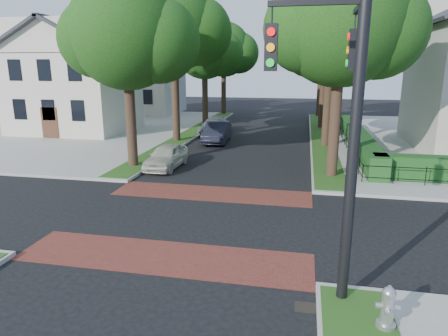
{
  "coord_description": "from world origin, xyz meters",
  "views": [
    {
      "loc": [
        3.99,
        -13.72,
        5.67
      ],
      "look_at": [
        0.85,
        1.81,
        1.6
      ],
      "focal_mm": 32.0,
      "sensor_mm": 36.0,
      "label": 1
    }
  ],
  "objects_px": {
    "parked_car_middle": "(217,132)",
    "fire_hydrant": "(387,308)",
    "parked_car_front": "(166,156)",
    "parked_car_rear": "(214,126)",
    "traffic_signal": "(346,110)"
  },
  "relations": [
    {
      "from": "parked_car_middle",
      "to": "fire_hydrant",
      "type": "relative_size",
      "value": 4.68
    },
    {
      "from": "fire_hydrant",
      "to": "parked_car_front",
      "type": "bearing_deg",
      "value": 125.44
    },
    {
      "from": "parked_car_rear",
      "to": "fire_hydrant",
      "type": "distance_m",
      "value": 26.76
    },
    {
      "from": "traffic_signal",
      "to": "parked_car_middle",
      "type": "bearing_deg",
      "value": 110.23
    },
    {
      "from": "parked_car_front",
      "to": "parked_car_rear",
      "type": "distance_m",
      "value": 12.07
    },
    {
      "from": "parked_car_front",
      "to": "parked_car_middle",
      "type": "height_order",
      "value": "parked_car_middle"
    },
    {
      "from": "parked_car_rear",
      "to": "fire_hydrant",
      "type": "xyz_separation_m",
      "value": [
        9.54,
        -25.01,
        -0.04
      ]
    },
    {
      "from": "parked_car_front",
      "to": "fire_hydrant",
      "type": "relative_size",
      "value": 3.97
    },
    {
      "from": "traffic_signal",
      "to": "parked_car_middle",
      "type": "relative_size",
      "value": 1.69
    },
    {
      "from": "parked_car_front",
      "to": "traffic_signal",
      "type": "bearing_deg",
      "value": -51.92
    },
    {
      "from": "parked_car_middle",
      "to": "traffic_signal",
      "type": "bearing_deg",
      "value": -72.68
    },
    {
      "from": "parked_car_rear",
      "to": "fire_hydrant",
      "type": "height_order",
      "value": "parked_car_rear"
    },
    {
      "from": "parked_car_rear",
      "to": "traffic_signal",
      "type": "bearing_deg",
      "value": -68.3
    },
    {
      "from": "traffic_signal",
      "to": "parked_car_front",
      "type": "height_order",
      "value": "traffic_signal"
    },
    {
      "from": "parked_car_front",
      "to": "parked_car_middle",
      "type": "xyz_separation_m",
      "value": [
        1.14,
        8.22,
        0.1
      ]
    }
  ]
}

